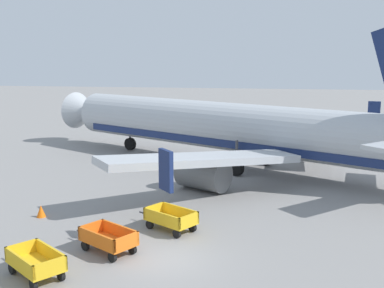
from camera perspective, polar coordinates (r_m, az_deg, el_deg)
The scene contains 6 objects.
ground_plane at distance 21.12m, azimuth -3.36°, elevation -13.48°, with size 220.00×220.00×0.00m, color gray.
airplane at distance 37.02m, azimuth 5.28°, elevation 1.84°, with size 34.74×28.78×11.34m.
baggage_cart_nearest at distance 20.26m, azimuth -18.09°, elevation -13.22°, with size 3.28×2.73×1.07m.
baggage_cart_second_in_row at distance 21.88m, azimuth -9.93°, elevation -11.05°, with size 3.41×2.50×1.07m.
baggage_cart_third_in_row at distance 24.12m, azimuth -2.55°, elevation -8.83°, with size 3.40×2.52×1.07m.
traffic_cone_near_plane at distance 27.31m, azimuth -17.48°, elevation -7.61°, with size 0.50×0.50×0.65m, color orange.
Camera 1 is at (4.41, -18.80, 8.56)m, focal length 44.93 mm.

